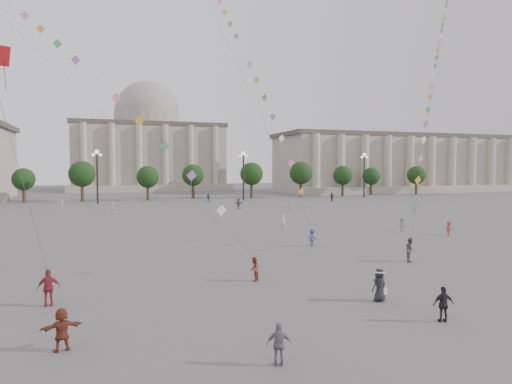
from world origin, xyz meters
name	(u,v)px	position (x,y,z in m)	size (l,w,h in m)	color
ground	(338,282)	(0.00, 0.00, 0.00)	(360.00, 360.00, 0.00)	#5B5856
hall_east	(408,164)	(75.00, 93.89, 8.43)	(84.00, 26.22, 17.20)	#A69B8B
hall_central	(148,146)	(0.00, 129.22, 14.23)	(48.30, 34.30, 35.50)	#A69B8B
tree_row	(169,175)	(0.00, 78.00, 5.39)	(137.12, 5.12, 8.00)	#35291A
lamp_post_mid_west	(97,166)	(-15.00, 70.00, 7.35)	(2.00, 0.90, 10.65)	#262628
lamp_post_mid_east	(243,167)	(15.00, 70.00, 7.35)	(2.00, 0.90, 10.65)	#262628
lamp_post_far_east	(364,167)	(45.00, 70.00, 7.35)	(2.00, 0.90, 10.65)	#262628
person_crowd_0	(208,198)	(6.76, 68.00, 0.88)	(1.04, 0.43, 1.77)	#37437D
person_crowd_4	(113,208)	(-12.48, 49.75, 0.82)	(1.52, 0.48, 1.64)	silver
person_crowd_6	(402,224)	(17.40, 17.43, 0.83)	(1.07, 0.61, 1.65)	slate
person_crowd_7	(290,207)	(14.89, 43.58, 0.75)	(1.39, 0.44, 1.50)	white
person_crowd_8	(449,229)	(20.19, 13.43, 0.76)	(0.98, 0.57, 1.52)	#993729
person_crowd_9	(332,197)	(31.91, 61.34, 0.89)	(1.65, 0.53, 1.78)	black
person_crowd_10	(62,205)	(-20.40, 57.41, 0.86)	(0.63, 0.41, 1.72)	silver
person_crowd_12	(239,204)	(8.18, 50.26, 0.92)	(1.70, 0.54, 1.83)	slate
person_crowd_13	(283,221)	(6.11, 24.51, 0.81)	(0.59, 0.39, 1.62)	silver
tourist_0	(49,288)	(-16.34, 0.24, 0.94)	(1.10, 0.46, 1.88)	maroon
tourist_1	(444,304)	(1.02, -8.05, 0.82)	(0.96, 0.40, 1.63)	black
tourist_2	(62,329)	(-15.21, -6.14, 0.83)	(1.55, 0.49, 1.67)	brown
tourist_3	(279,344)	(-7.77, -10.00, 0.78)	(0.91, 0.38, 1.56)	slate
kite_flyer_0	(254,269)	(-4.84, 1.82, 0.75)	(0.73, 0.57, 1.51)	brown
kite_flyer_1	(312,238)	(4.05, 12.19, 0.78)	(1.01, 0.58, 1.56)	navy
kite_flyer_2	(411,250)	(8.10, 3.70, 0.91)	(0.89, 0.69, 1.82)	#5E5E62
hat_person	(380,284)	(0.10, -4.34, 0.90)	(0.94, 0.71, 1.73)	black
kite_train_west	(4,4)	(-22.62, 25.88, 22.95)	(33.37, 44.38, 69.18)	#3F3F3F
kite_train_east	(438,51)	(27.80, 24.68, 22.19)	(37.13, 38.99, 66.77)	#3F3F3F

